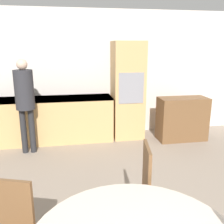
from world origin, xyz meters
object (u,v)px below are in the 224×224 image
at_px(person_standing, 25,96).
at_px(sideboard, 182,119).
at_px(oven_unit, 128,91).
at_px(chair_far_right, 137,189).

bearing_deg(person_standing, sideboard, 2.58).
distance_m(oven_unit, sideboard, 1.25).
bearing_deg(oven_unit, chair_far_right, -101.62).
height_order(sideboard, person_standing, person_standing).
bearing_deg(chair_far_right, person_standing, -139.89).
height_order(oven_unit, chair_far_right, oven_unit).
bearing_deg(sideboard, chair_far_right, -123.54).
distance_m(sideboard, person_standing, 3.06).
xyz_separation_m(sideboard, person_standing, (-3.00, -0.14, 0.60)).
xyz_separation_m(sideboard, chair_far_right, (-1.65, -2.48, 0.10)).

